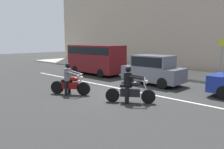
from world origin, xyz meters
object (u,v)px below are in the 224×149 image
street_sign_post (222,54)px  motorcycle_with_rider_gray (70,82)px  parked_hatchback_slate_gray (153,69)px  parked_van_maroon (96,58)px  motorcycle_with_rider_black_leather (130,88)px

street_sign_post → motorcycle_with_rider_gray: bearing=-111.4°
parked_hatchback_slate_gray → parked_van_maroon: size_ratio=0.77×
motorcycle_with_rider_gray → parked_van_maroon: (-4.10, 5.47, 0.71)m
street_sign_post → motorcycle_with_rider_black_leather: bearing=-95.2°
parked_van_maroon → motorcycle_with_rider_gray: bearing=-53.1°
motorcycle_with_rider_gray → street_sign_post: bearing=68.6°
parked_van_maroon → street_sign_post: size_ratio=1.84×
motorcycle_with_rider_black_leather → parked_hatchback_slate_gray: (-1.58, 4.20, 0.28)m
parked_van_maroon → street_sign_post: street_sign_post is taller
motorcycle_with_rider_gray → motorcycle_with_rider_black_leather: (3.10, 0.92, 0.01)m
motorcycle_with_rider_gray → parked_hatchback_slate_gray: 5.35m
motorcycle_with_rider_black_leather → street_sign_post: size_ratio=0.70×
parked_hatchback_slate_gray → parked_van_maroon: parked_van_maroon is taller
parked_hatchback_slate_gray → street_sign_post: 5.53m
motorcycle_with_rider_black_leather → parked_van_maroon: size_ratio=0.38×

